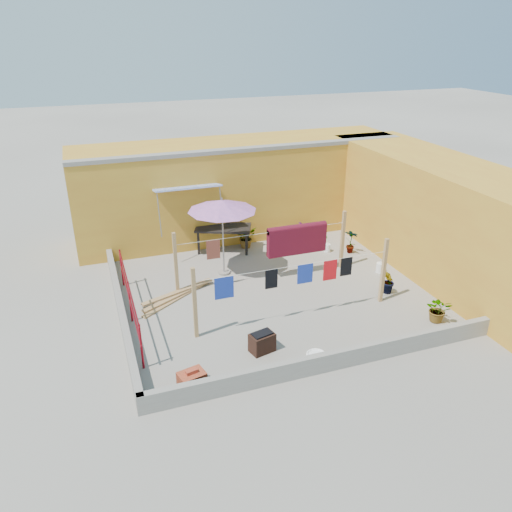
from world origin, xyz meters
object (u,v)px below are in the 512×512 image
Objects in this scene: brick_stack at (192,380)px; water_jug_b at (327,248)px; brazier at (262,342)px; white_basin at (316,355)px; water_jug_a at (380,268)px; outdoor_table at (223,229)px; green_hose at (319,236)px; plant_back_a at (246,237)px; patio_umbrella at (222,206)px.

brick_stack reaches higher than water_jug_b.
brazier is 1.23m from white_basin.
white_basin is 4.82m from water_jug_a.
outdoor_table is at bearing 82.48° from brazier.
white_basin is at bearing -29.89° from brazier.
water_jug_b is 1.25m from green_hose.
brazier is (1.77, 0.73, 0.04)m from brick_stack.
outdoor_table is 0.86m from plant_back_a.
water_jug_a is (4.67, 2.58, -0.09)m from brazier.
water_jug_a is 0.49× the size of plant_back_a.
brazier is 1.12× the size of green_hose.
white_basin is at bearing -94.19° from plant_back_a.
plant_back_a is (-3.16, 3.09, 0.20)m from water_jug_a.
outdoor_table is 3.22× the size of brazier.
water_jug_b is at bearing 113.04° from water_jug_a.
white_basin is at bearing 2.52° from brick_stack.
patio_umbrella is 2.70m from plant_back_a.
water_jug_b is at bearing -104.43° from green_hose.
patio_umbrella reaches higher than plant_back_a.
white_basin is (0.31, -6.28, -0.70)m from outdoor_table.
brazier is at bearing 150.11° from white_basin.
patio_umbrella is 2.17m from outdoor_table.
outdoor_table is 5.78× the size of water_jug_a.
brick_stack is 8.73m from green_hose.
patio_umbrella reaches higher than brick_stack.
water_jug_a is (3.62, 3.18, 0.11)m from white_basin.
plant_back_a is at bearing 75.02° from brazier.
white_basin is 0.65× the size of plant_back_a.
patio_umbrella is at bearing -173.83° from water_jug_b.
water_jug_a is (6.44, 3.31, -0.05)m from brick_stack.
brazier is 7.03m from green_hose.
white_basin is at bearing -119.30° from water_jug_b.
brazier is 0.87× the size of plant_back_a.
outdoor_table is 3.59× the size of green_hose.
brazier is 1.79× the size of water_jug_a.
patio_umbrella is 4.32× the size of green_hose.
plant_back_a is at bearing 0.00° from outdoor_table.
brazier is 5.34m from water_jug_a.
water_jug_a is 0.62× the size of green_hose.
patio_umbrella is 5.03m from water_jug_a.
patio_umbrella is 4.71m from green_hose.
outdoor_table is at bearing 180.00° from plant_back_a.
water_jug_b is 0.57× the size of green_hose.
outdoor_table is 5.03m from water_jug_a.
brick_stack is 2.83m from white_basin.
plant_back_a is at bearing 135.60° from water_jug_a.
patio_umbrella is 3.87× the size of brazier.
water_jug_a is 3.10m from green_hose.
plant_back_a is at bearing 152.42° from water_jug_b.
brick_stack reaches higher than water_jug_a.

